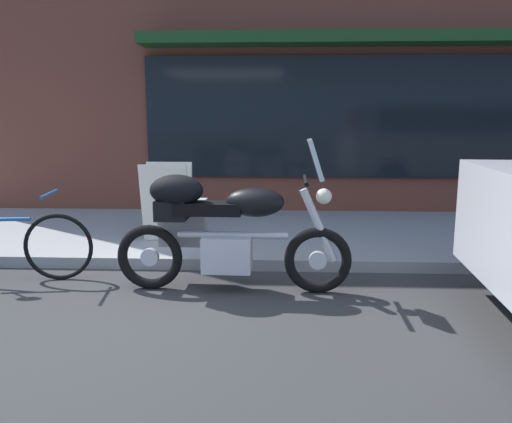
# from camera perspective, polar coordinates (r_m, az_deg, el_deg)

# --- Properties ---
(ground_plane) EXTENTS (80.00, 80.00, 0.00)m
(ground_plane) POSITION_cam_1_polar(r_m,az_deg,el_deg) (4.27, -14.40, -11.39)
(ground_plane) COLOR #343434
(touring_motorcycle) EXTENTS (2.13, 0.70, 1.38)m
(touring_motorcycle) POSITION_cam_1_polar(r_m,az_deg,el_deg) (4.64, -4.21, -1.62)
(touring_motorcycle) COLOR black
(touring_motorcycle) RESTS_ON ground_plane
(parked_bicycle) EXTENTS (1.72, 0.48, 0.92)m
(parked_bicycle) POSITION_cam_1_polar(r_m,az_deg,el_deg) (5.48, -26.59, -3.31)
(parked_bicycle) COLOR black
(parked_bicycle) RESTS_ON ground_plane
(sandwich_board_sign) EXTENTS (0.55, 0.41, 0.91)m
(sandwich_board_sign) POSITION_cam_1_polar(r_m,az_deg,el_deg) (6.12, -9.88, 1.08)
(sandwich_board_sign) COLOR silver
(sandwich_board_sign) RESTS_ON sidewalk_curb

